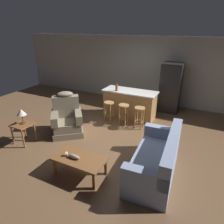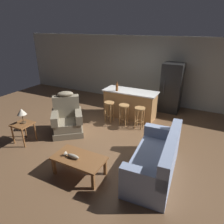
{
  "view_description": "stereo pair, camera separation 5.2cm",
  "coord_description": "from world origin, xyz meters",
  "px_view_note": "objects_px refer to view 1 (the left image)",
  "views": [
    {
      "loc": [
        2.3,
        -4.61,
        2.93
      ],
      "look_at": [
        0.05,
        -0.1,
        0.75
      ],
      "focal_mm": 32.0,
      "sensor_mm": 36.0,
      "label": 1
    },
    {
      "loc": [
        2.35,
        -4.59,
        2.93
      ],
      "look_at": [
        0.05,
        -0.1,
        0.75
      ],
      "focal_mm": 32.0,
      "sensor_mm": 36.0,
      "label": 2
    }
  ],
  "objects_px": {
    "bar_stool_middle": "(124,111)",
    "refrigerator": "(171,88)",
    "recliner_near_lamp": "(67,119)",
    "end_table": "(23,127)",
    "bar_stool_right": "(139,114)",
    "couch": "(157,160)",
    "table_lamp": "(21,113)",
    "bar_stool_left": "(109,108)",
    "bottle_tall_green": "(117,87)",
    "fish_figurine": "(73,156)",
    "kitchen_island": "(130,104)",
    "coffee_table": "(80,160)"
  },
  "relations": [
    {
      "from": "bar_stool_middle",
      "to": "refrigerator",
      "type": "bearing_deg",
      "value": 60.32
    },
    {
      "from": "recliner_near_lamp",
      "to": "end_table",
      "type": "bearing_deg",
      "value": -73.57
    },
    {
      "from": "bar_stool_right",
      "to": "recliner_near_lamp",
      "type": "bearing_deg",
      "value": -146.4
    },
    {
      "from": "couch",
      "to": "table_lamp",
      "type": "xyz_separation_m",
      "value": [
        -3.52,
        -0.32,
        0.53
      ]
    },
    {
      "from": "couch",
      "to": "bar_stool_left",
      "type": "distance_m",
      "value": 2.78
    },
    {
      "from": "bar_stool_middle",
      "to": "bottle_tall_green",
      "type": "relative_size",
      "value": 2.17
    },
    {
      "from": "fish_figurine",
      "to": "bottle_tall_green",
      "type": "height_order",
      "value": "bottle_tall_green"
    },
    {
      "from": "end_table",
      "to": "refrigerator",
      "type": "distance_m",
      "value": 5.04
    },
    {
      "from": "kitchen_island",
      "to": "bar_stool_left",
      "type": "bearing_deg",
      "value": -126.5
    },
    {
      "from": "fish_figurine",
      "to": "kitchen_island",
      "type": "bearing_deg",
      "value": 90.88
    },
    {
      "from": "bar_stool_right",
      "to": "refrigerator",
      "type": "relative_size",
      "value": 0.39
    },
    {
      "from": "recliner_near_lamp",
      "to": "bar_stool_left",
      "type": "bearing_deg",
      "value": 108.79
    },
    {
      "from": "recliner_near_lamp",
      "to": "kitchen_island",
      "type": "xyz_separation_m",
      "value": [
        1.23,
        1.83,
        0.06
      ]
    },
    {
      "from": "recliner_near_lamp",
      "to": "table_lamp",
      "type": "xyz_separation_m",
      "value": [
        -0.67,
        -0.96,
        0.45
      ]
    },
    {
      "from": "couch",
      "to": "bottle_tall_green",
      "type": "bearing_deg",
      "value": -51.89
    },
    {
      "from": "coffee_table",
      "to": "kitchen_island",
      "type": "relative_size",
      "value": 0.61
    },
    {
      "from": "couch",
      "to": "table_lamp",
      "type": "bearing_deg",
      "value": 1.47
    },
    {
      "from": "end_table",
      "to": "bar_stool_left",
      "type": "height_order",
      "value": "bar_stool_left"
    },
    {
      "from": "bar_stool_left",
      "to": "end_table",
      "type": "bearing_deg",
      "value": -123.5
    },
    {
      "from": "kitchen_island",
      "to": "bar_stool_middle",
      "type": "height_order",
      "value": "kitchen_island"
    },
    {
      "from": "couch",
      "to": "recliner_near_lamp",
      "type": "xyz_separation_m",
      "value": [
        -2.85,
        0.63,
        0.08
      ]
    },
    {
      "from": "fish_figurine",
      "to": "coffee_table",
      "type": "bearing_deg",
      "value": 29.37
    },
    {
      "from": "fish_figurine",
      "to": "refrigerator",
      "type": "bearing_deg",
      "value": 76.81
    },
    {
      "from": "bar_stool_left",
      "to": "bar_stool_middle",
      "type": "relative_size",
      "value": 1.0
    },
    {
      "from": "kitchen_island",
      "to": "bar_stool_left",
      "type": "relative_size",
      "value": 2.65
    },
    {
      "from": "recliner_near_lamp",
      "to": "refrigerator",
      "type": "distance_m",
      "value": 3.85
    },
    {
      "from": "couch",
      "to": "bar_stool_left",
      "type": "relative_size",
      "value": 2.87
    },
    {
      "from": "coffee_table",
      "to": "refrigerator",
      "type": "xyz_separation_m",
      "value": [
        0.92,
        4.4,
        0.52
      ]
    },
    {
      "from": "bar_stool_right",
      "to": "bottle_tall_green",
      "type": "xyz_separation_m",
      "value": [
        -0.97,
        0.41,
        0.6
      ]
    },
    {
      "from": "couch",
      "to": "bar_stool_right",
      "type": "relative_size",
      "value": 2.87
    },
    {
      "from": "coffee_table",
      "to": "couch",
      "type": "bearing_deg",
      "value": 27.19
    },
    {
      "from": "bar_stool_left",
      "to": "bottle_tall_green",
      "type": "distance_m",
      "value": 0.73
    },
    {
      "from": "bar_stool_middle",
      "to": "kitchen_island",
      "type": "bearing_deg",
      "value": 95.06
    },
    {
      "from": "fish_figurine",
      "to": "refrigerator",
      "type": "relative_size",
      "value": 0.19
    },
    {
      "from": "couch",
      "to": "bottle_tall_green",
      "type": "xyz_separation_m",
      "value": [
        -2.01,
        2.24,
        0.73
      ]
    },
    {
      "from": "recliner_near_lamp",
      "to": "bottle_tall_green",
      "type": "xyz_separation_m",
      "value": [
        0.84,
        1.61,
        0.65
      ]
    },
    {
      "from": "coffee_table",
      "to": "end_table",
      "type": "relative_size",
      "value": 1.96
    },
    {
      "from": "kitchen_island",
      "to": "bar_stool_right",
      "type": "bearing_deg",
      "value": -47.48
    },
    {
      "from": "fish_figurine",
      "to": "bottle_tall_green",
      "type": "relative_size",
      "value": 1.08
    },
    {
      "from": "coffee_table",
      "to": "table_lamp",
      "type": "height_order",
      "value": "table_lamp"
    },
    {
      "from": "couch",
      "to": "bar_stool_right",
      "type": "xyz_separation_m",
      "value": [
        -1.04,
        1.83,
        0.13
      ]
    },
    {
      "from": "recliner_near_lamp",
      "to": "bar_stool_middle",
      "type": "xyz_separation_m",
      "value": [
        1.28,
        1.2,
        0.05
      ]
    },
    {
      "from": "couch",
      "to": "end_table",
      "type": "relative_size",
      "value": 3.48
    },
    {
      "from": "kitchen_island",
      "to": "refrigerator",
      "type": "distance_m",
      "value": 1.68
    },
    {
      "from": "recliner_near_lamp",
      "to": "end_table",
      "type": "distance_m",
      "value": 1.21
    },
    {
      "from": "coffee_table",
      "to": "end_table",
      "type": "height_order",
      "value": "end_table"
    },
    {
      "from": "bottle_tall_green",
      "to": "kitchen_island",
      "type": "bearing_deg",
      "value": 29.14
    },
    {
      "from": "recliner_near_lamp",
      "to": "bar_stool_right",
      "type": "distance_m",
      "value": 2.17
    },
    {
      "from": "table_lamp",
      "to": "couch",
      "type": "bearing_deg",
      "value": 5.27
    },
    {
      "from": "fish_figurine",
      "to": "kitchen_island",
      "type": "distance_m",
      "value": 3.28
    }
  ]
}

